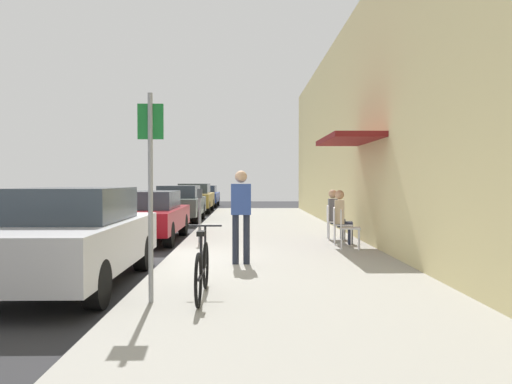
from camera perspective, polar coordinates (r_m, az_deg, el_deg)
ground_plane at (r=9.63m, az=-10.72°, el=-8.49°), size 60.00×60.00×0.00m
sidewalk_slab at (r=11.49m, az=2.20°, el=-6.58°), size 4.50×32.00×0.12m
building_facade at (r=11.86m, az=13.98°, el=8.50°), size 1.40×32.00×6.26m
parked_car_0 at (r=8.16m, az=-20.44°, el=-4.81°), size 1.80×4.40×1.53m
parked_car_1 at (r=13.75m, az=-12.41°, el=-2.61°), size 1.80×4.40×1.35m
parked_car_2 at (r=19.92m, az=-8.88°, el=-1.27°), size 1.80×4.40×1.44m
parked_car_3 at (r=25.77m, az=-7.12°, el=-0.65°), size 1.80×4.40×1.49m
parked_car_4 at (r=31.41m, az=-6.04°, el=-0.41°), size 1.80×4.40×1.34m
parking_meter at (r=12.13m, az=-6.51°, el=-2.24°), size 0.12×0.10×1.32m
street_sign at (r=6.25m, az=-12.08°, el=1.32°), size 0.32×0.06×2.60m
bicycle_0 at (r=6.52m, az=-6.22°, el=-8.92°), size 0.46×1.71×0.90m
cafe_chair_0 at (r=11.18m, az=10.43°, el=-3.91°), size 0.52×0.52×0.87m
cafe_chair_1 at (r=12.02m, az=9.60°, el=-3.54°), size 0.50×0.50×0.87m
seated_patron_1 at (r=12.01m, az=9.89°, el=-2.63°), size 0.47×0.41×1.29m
cafe_chair_2 at (r=12.91m, az=8.84°, el=-3.21°), size 0.48×0.48×0.87m
seated_patron_2 at (r=12.91m, az=9.11°, el=-2.35°), size 0.45×0.38×1.29m
pedestrian_standing at (r=8.97m, az=-1.74°, el=-1.99°), size 0.36×0.22×1.70m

